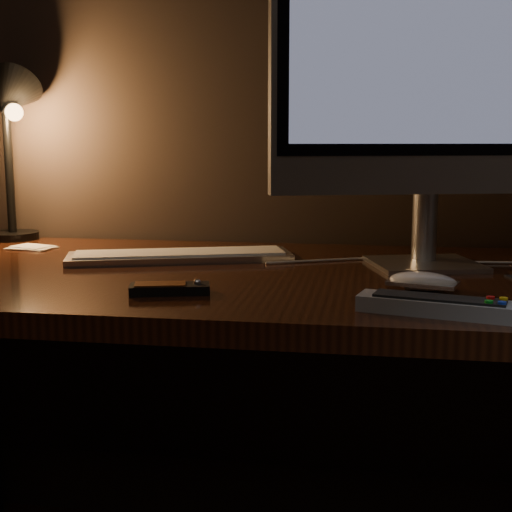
# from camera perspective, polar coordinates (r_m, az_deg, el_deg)

# --- Properties ---
(desk) EXTENTS (1.60, 0.75, 0.75)m
(desk) POSITION_cam_1_polar(r_m,az_deg,el_deg) (1.45, -0.92, -5.69)
(desk) COLOR black
(desk) RESTS_ON ground
(monitor) EXTENTS (0.60, 0.23, 0.65)m
(monitor) POSITION_cam_1_polar(r_m,az_deg,el_deg) (1.42, 13.93, 14.58)
(monitor) COLOR silver
(monitor) RESTS_ON desk
(keyboard) EXTENTS (0.48, 0.27, 0.02)m
(keyboard) POSITION_cam_1_polar(r_m,az_deg,el_deg) (1.49, -6.11, 0.05)
(keyboard) COLOR silver
(keyboard) RESTS_ON desk
(mouse) EXTENTS (0.12, 0.09, 0.02)m
(mouse) POSITION_cam_1_polar(r_m,az_deg,el_deg) (1.21, 13.19, -2.19)
(mouse) COLOR white
(mouse) RESTS_ON desk
(media_remote) EXTENTS (0.14, 0.08, 0.02)m
(media_remote) POSITION_cam_1_polar(r_m,az_deg,el_deg) (1.16, -6.91, -2.59)
(media_remote) COLOR black
(media_remote) RESTS_ON desk
(tv_remote) EXTENTS (0.24, 0.11, 0.03)m
(tv_remote) POSITION_cam_1_polar(r_m,az_deg,el_deg) (1.05, 14.41, -3.88)
(tv_remote) COLOR gray
(tv_remote) RESTS_ON desk
(papers) EXTENTS (0.12, 0.09, 0.01)m
(papers) POSITION_cam_1_polar(r_m,az_deg,el_deg) (1.71, -17.52, 0.67)
(papers) COLOR white
(papers) RESTS_ON desk
(desk_lamp) EXTENTS (0.19, 0.22, 0.42)m
(desk_lamp) POSITION_cam_1_polar(r_m,az_deg,el_deg) (1.82, -19.10, 10.05)
(desk_lamp) COLOR black
(desk_lamp) RESTS_ON desk
(cable) EXTENTS (0.51, 0.13, 0.00)m
(cable) POSITION_cam_1_polar(r_m,az_deg,el_deg) (1.47, 11.23, -0.48)
(cable) COLOR white
(cable) RESTS_ON desk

